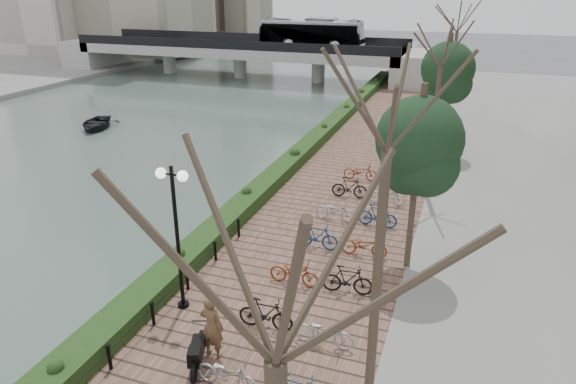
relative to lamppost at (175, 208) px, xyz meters
The scene contains 11 objects.
river_water 27.04m from the lamppost, 128.73° to the left, with size 30.00×130.00×0.02m, color #4B5E58.
promenade 14.04m from the lamppost, 80.42° to the left, with size 8.00×75.00×0.50m, color brown.
hedge 16.21m from the lamppost, 94.12° to the left, with size 1.10×56.00×0.60m, color #1A3914.
chain_fence 3.70m from the lamppost, 99.16° to the right, with size 0.10×14.10×0.70m.
lamppost is the anchor object (origin of this frame).
motorcycle 4.03m from the lamppost, 51.66° to the right, with size 0.47×1.51×0.94m, color black, non-canonical shape.
pedestrian 3.56m from the lamppost, 41.72° to the right, with size 0.69×0.45×1.90m, color brown.
bicycle_parking 6.88m from the lamppost, 53.10° to the left, with size 2.40×17.32×1.00m.
street_trees 10.60m from the lamppost, 53.83° to the left, with size 3.20×37.12×6.80m.
bridge 43.56m from the lamppost, 110.21° to the left, with size 36.00×10.77×6.50m.
boat 25.29m from the lamppost, 134.78° to the left, with size 2.70×3.78×0.78m, color black.
Camera 1 is at (9.37, -7.50, 9.91)m, focal length 32.00 mm.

